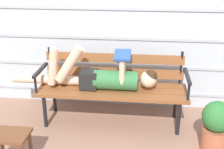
# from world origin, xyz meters

# --- Properties ---
(ground_plane) EXTENTS (12.00, 12.00, 0.00)m
(ground_plane) POSITION_xyz_m (0.00, 0.00, 0.00)
(ground_plane) COLOR #936B56
(house_siding) EXTENTS (4.15, 0.08, 2.55)m
(house_siding) POSITION_xyz_m (0.00, 0.61, 1.28)
(house_siding) COLOR #B2BCC6
(house_siding) RESTS_ON ground
(park_bench) EXTENTS (1.72, 0.51, 0.84)m
(park_bench) POSITION_xyz_m (0.00, 0.17, 0.47)
(park_bench) COLOR brown
(park_bench) RESTS_ON ground
(reclining_person) EXTENTS (1.71, 0.25, 0.53)m
(reclining_person) POSITION_xyz_m (-0.12, 0.10, 0.58)
(reclining_person) COLOR #33703D
(footstool) EXTENTS (0.36, 0.26, 0.36)m
(footstool) POSITION_xyz_m (-0.85, -0.80, 0.27)
(footstool) COLOR brown
(footstool) RESTS_ON ground
(potted_plant) EXTENTS (0.31, 0.31, 0.54)m
(potted_plant) POSITION_xyz_m (1.10, -0.33, 0.29)
(potted_plant) COLOR #AD5B3D
(potted_plant) RESTS_ON ground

